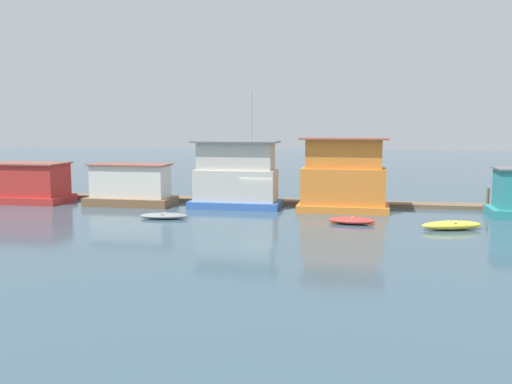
{
  "coord_description": "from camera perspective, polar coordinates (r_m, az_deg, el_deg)",
  "views": [
    {
      "loc": [
        8.2,
        -42.52,
        6.54
      ],
      "look_at": [
        0.0,
        -1.0,
        1.4
      ],
      "focal_mm": 40.0,
      "sensor_mm": 36.0,
      "label": 1
    }
  ],
  "objects": [
    {
      "name": "houseboat_brown",
      "position": [
        46.59,
        -12.42,
        0.57
      ],
      "size": [
        6.92,
        3.36,
        3.3
      ],
      "color": "brown",
      "rests_on": "ground_plane"
    },
    {
      "name": "dock_walkway",
      "position": [
        46.96,
        1.01,
        -0.9
      ],
      "size": [
        51.0,
        1.95,
        0.3
      ],
      "primitive_type": "cube",
      "color": "brown",
      "rests_on": "ground_plane"
    },
    {
      "name": "houseboat_blue",
      "position": [
        44.12,
        -2.03,
        1.44
      ],
      "size": [
        7.02,
        3.41,
        8.92
      ],
      "color": "#3866B7",
      "rests_on": "ground_plane"
    },
    {
      "name": "mooring_post_far_right",
      "position": [
        45.76,
        0.3,
        -0.49
      ],
      "size": [
        0.27,
        0.27,
        1.26
      ],
      "primitive_type": "cylinder",
      "color": "#846B4C",
      "rests_on": "ground_plane"
    },
    {
      "name": "houseboat_orange",
      "position": [
        42.79,
        8.74,
        1.38
      ],
      "size": [
        6.68,
        3.52,
        5.45
      ],
      "color": "orange",
      "rests_on": "ground_plane"
    },
    {
      "name": "dinghy_grey",
      "position": [
        39.7,
        -9.19,
        -2.36
      ],
      "size": [
        3.48,
        1.83,
        0.39
      ],
      "color": "gray",
      "rests_on": "ground_plane"
    },
    {
      "name": "dinghy_yellow",
      "position": [
        37.18,
        18.99,
        -3.16
      ],
      "size": [
        4.06,
        2.41,
        0.55
      ],
      "color": "yellow",
      "rests_on": "ground_plane"
    },
    {
      "name": "mooring_post_far_left",
      "position": [
        45.78,
        22.16,
        -0.7
      ],
      "size": [
        0.22,
        0.22,
        1.75
      ],
      "primitive_type": "cylinder",
      "color": "brown",
      "rests_on": "ground_plane"
    },
    {
      "name": "houseboat_red",
      "position": [
        50.64,
        -21.65,
        0.81
      ],
      "size": [
        6.29,
        3.91,
        3.29
      ],
      "color": "red",
      "rests_on": "ground_plane"
    },
    {
      "name": "ground_plane",
      "position": [
        43.8,
        0.25,
        -1.66
      ],
      "size": [
        200.0,
        200.0,
        0.0
      ],
      "primitive_type": "plane",
      "color": "#385160"
    },
    {
      "name": "dinghy_red",
      "position": [
        37.69,
        9.55,
        -2.82
      ],
      "size": [
        3.07,
        1.66,
        0.44
      ],
      "color": "red",
      "rests_on": "ground_plane"
    }
  ]
}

